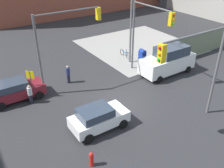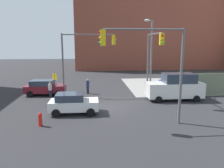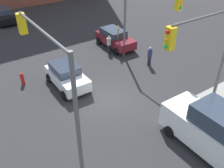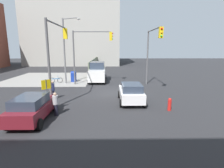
{
  "view_description": "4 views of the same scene",
  "coord_description": "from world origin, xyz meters",
  "px_view_note": "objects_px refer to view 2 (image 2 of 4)",
  "views": [
    {
      "loc": [
        -9.52,
        -13.06,
        10.78
      ],
      "look_at": [
        -1.02,
        -0.24,
        2.11
      ],
      "focal_mm": 40.0,
      "sensor_mm": 36.0,
      "label": 1
    },
    {
      "loc": [
        -1.44,
        -18.54,
        5.52
      ],
      "look_at": [
        0.27,
        0.48,
        1.93
      ],
      "focal_mm": 35.0,
      "sensor_mm": 36.0,
      "label": 2
    },
    {
      "loc": [
        11.11,
        -7.43,
        9.92
      ],
      "look_at": [
        0.03,
        0.15,
        1.13
      ],
      "focal_mm": 40.0,
      "sensor_mm": 36.0,
      "label": 3
    },
    {
      "loc": [
        -17.06,
        0.17,
        4.48
      ],
      "look_at": [
        -0.48,
        -0.08,
        1.05
      ],
      "focal_mm": 28.0,
      "sensor_mm": 36.0,
      "label": 4
    }
  ],
  "objects_px": {
    "traffic_signal_nw_corner": "(84,52)",
    "fire_hydrant": "(40,119)",
    "street_lamp_corner": "(151,51)",
    "traffic_signal_se_corner": "(151,57)",
    "pedestrian_crossing": "(88,86)",
    "sedan_white": "(73,103)",
    "bicycle_leaning_on_fence": "(150,86)",
    "mailbox_blue": "(161,86)",
    "traffic_signal_ne_corner": "(153,53)",
    "pedestrian_waiting": "(50,90)",
    "van_white_delivery": "(175,87)",
    "coupe_maroon": "(45,87)"
  },
  "relations": [
    {
      "from": "traffic_signal_se_corner",
      "to": "pedestrian_crossing",
      "type": "height_order",
      "value": "traffic_signal_se_corner"
    },
    {
      "from": "coupe_maroon",
      "to": "pedestrian_crossing",
      "type": "height_order",
      "value": "pedestrian_crossing"
    },
    {
      "from": "mailbox_blue",
      "to": "sedan_white",
      "type": "height_order",
      "value": "sedan_white"
    },
    {
      "from": "fire_hydrant",
      "to": "bicycle_leaning_on_fence",
      "type": "bearing_deg",
      "value": 47.07
    },
    {
      "from": "mailbox_blue",
      "to": "sedan_white",
      "type": "relative_size",
      "value": 0.37
    },
    {
      "from": "sedan_white",
      "to": "bicycle_leaning_on_fence",
      "type": "relative_size",
      "value": 2.19
    },
    {
      "from": "fire_hydrant",
      "to": "pedestrian_crossing",
      "type": "relative_size",
      "value": 0.57
    },
    {
      "from": "traffic_signal_ne_corner",
      "to": "coupe_maroon",
      "type": "bearing_deg",
      "value": 168.23
    },
    {
      "from": "traffic_signal_ne_corner",
      "to": "street_lamp_corner",
      "type": "relative_size",
      "value": 0.81
    },
    {
      "from": "street_lamp_corner",
      "to": "van_white_delivery",
      "type": "bearing_deg",
      "value": -66.54
    },
    {
      "from": "mailbox_blue",
      "to": "bicycle_leaning_on_fence",
      "type": "bearing_deg",
      "value": 105.28
    },
    {
      "from": "traffic_signal_ne_corner",
      "to": "pedestrian_waiting",
      "type": "height_order",
      "value": "traffic_signal_ne_corner"
    },
    {
      "from": "fire_hydrant",
      "to": "bicycle_leaning_on_fence",
      "type": "xyz_separation_m",
      "value": [
        10.6,
        11.4,
        -0.14
      ]
    },
    {
      "from": "mailbox_blue",
      "to": "coupe_maroon",
      "type": "bearing_deg",
      "value": -179.93
    },
    {
      "from": "street_lamp_corner",
      "to": "bicycle_leaning_on_fence",
      "type": "xyz_separation_m",
      "value": [
        0.57,
        1.72,
        -4.35
      ]
    },
    {
      "from": "street_lamp_corner",
      "to": "mailbox_blue",
      "type": "distance_m",
      "value": 4.14
    },
    {
      "from": "fire_hydrant",
      "to": "pedestrian_crossing",
      "type": "xyz_separation_m",
      "value": [
        3.0,
        9.4,
        0.37
      ]
    },
    {
      "from": "mailbox_blue",
      "to": "fire_hydrant",
      "type": "bearing_deg",
      "value": -140.6
    },
    {
      "from": "traffic_signal_nw_corner",
      "to": "fire_hydrant",
      "type": "distance_m",
      "value": 10.0
    },
    {
      "from": "van_white_delivery",
      "to": "coupe_maroon",
      "type": "bearing_deg",
      "value": 166.46
    },
    {
      "from": "mailbox_blue",
      "to": "coupe_maroon",
      "type": "height_order",
      "value": "coupe_maroon"
    },
    {
      "from": "fire_hydrant",
      "to": "van_white_delivery",
      "type": "distance_m",
      "value": 13.1
    },
    {
      "from": "traffic_signal_nw_corner",
      "to": "pedestrian_crossing",
      "type": "xyz_separation_m",
      "value": [
        0.33,
        0.7,
        -3.79
      ]
    },
    {
      "from": "traffic_signal_nw_corner",
      "to": "sedan_white",
      "type": "xyz_separation_m",
      "value": [
        -0.68,
        -6.12,
        -3.8
      ]
    },
    {
      "from": "traffic_signal_nw_corner",
      "to": "mailbox_blue",
      "type": "xyz_separation_m",
      "value": [
        8.53,
        0.5,
        -3.88
      ]
    },
    {
      "from": "sedan_white",
      "to": "coupe_maroon",
      "type": "xyz_separation_m",
      "value": [
        -3.59,
        6.61,
        0.0
      ]
    },
    {
      "from": "street_lamp_corner",
      "to": "fire_hydrant",
      "type": "xyz_separation_m",
      "value": [
        -10.03,
        -9.67,
        -4.22
      ]
    },
    {
      "from": "traffic_signal_nw_corner",
      "to": "coupe_maroon",
      "type": "xyz_separation_m",
      "value": [
        -4.27,
        0.48,
        -3.8
      ]
    },
    {
      "from": "traffic_signal_ne_corner",
      "to": "bicycle_leaning_on_fence",
      "type": "height_order",
      "value": "traffic_signal_ne_corner"
    },
    {
      "from": "traffic_signal_se_corner",
      "to": "pedestrian_waiting",
      "type": "relative_size",
      "value": 4.1
    },
    {
      "from": "sedan_white",
      "to": "traffic_signal_ne_corner",
      "type": "bearing_deg",
      "value": 29.74
    },
    {
      "from": "traffic_signal_se_corner",
      "to": "pedestrian_crossing",
      "type": "relative_size",
      "value": 3.94
    },
    {
      "from": "fire_hydrant",
      "to": "traffic_signal_ne_corner",
      "type": "bearing_deg",
      "value": 35.87
    },
    {
      "from": "traffic_signal_nw_corner",
      "to": "sedan_white",
      "type": "relative_size",
      "value": 1.7
    },
    {
      "from": "pedestrian_waiting",
      "to": "mailbox_blue",
      "type": "bearing_deg",
      "value": -5.63
    },
    {
      "from": "traffic_signal_ne_corner",
      "to": "sedan_white",
      "type": "height_order",
      "value": "traffic_signal_ne_corner"
    },
    {
      "from": "traffic_signal_nw_corner",
      "to": "street_lamp_corner",
      "type": "bearing_deg",
      "value": 7.53
    },
    {
      "from": "traffic_signal_nw_corner",
      "to": "bicycle_leaning_on_fence",
      "type": "relative_size",
      "value": 3.71
    },
    {
      "from": "traffic_signal_se_corner",
      "to": "traffic_signal_nw_corner",
      "type": "bearing_deg",
      "value": 117.53
    },
    {
      "from": "sedan_white",
      "to": "pedestrian_waiting",
      "type": "xyz_separation_m",
      "value": [
        -2.79,
        5.42,
        -0.02
      ]
    },
    {
      "from": "sedan_white",
      "to": "bicycle_leaning_on_fence",
      "type": "distance_m",
      "value": 12.34
    },
    {
      "from": "traffic_signal_se_corner",
      "to": "van_white_delivery",
      "type": "height_order",
      "value": "traffic_signal_se_corner"
    },
    {
      "from": "fire_hydrant",
      "to": "bicycle_leaning_on_fence",
      "type": "height_order",
      "value": "bicycle_leaning_on_fence"
    },
    {
      "from": "traffic_signal_se_corner",
      "to": "coupe_maroon",
      "type": "height_order",
      "value": "traffic_signal_se_corner"
    },
    {
      "from": "traffic_signal_ne_corner",
      "to": "pedestrian_crossing",
      "type": "height_order",
      "value": "traffic_signal_ne_corner"
    },
    {
      "from": "street_lamp_corner",
      "to": "bicycle_leaning_on_fence",
      "type": "height_order",
      "value": "street_lamp_corner"
    },
    {
      "from": "fire_hydrant",
      "to": "street_lamp_corner",
      "type": "bearing_deg",
      "value": 43.97
    },
    {
      "from": "fire_hydrant",
      "to": "van_white_delivery",
      "type": "xyz_separation_m",
      "value": [
        11.62,
        6.0,
        0.79
      ]
    },
    {
      "from": "van_white_delivery",
      "to": "bicycle_leaning_on_fence",
      "type": "distance_m",
      "value": 5.57
    },
    {
      "from": "traffic_signal_nw_corner",
      "to": "pedestrian_waiting",
      "type": "relative_size",
      "value": 4.1
    }
  ]
}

